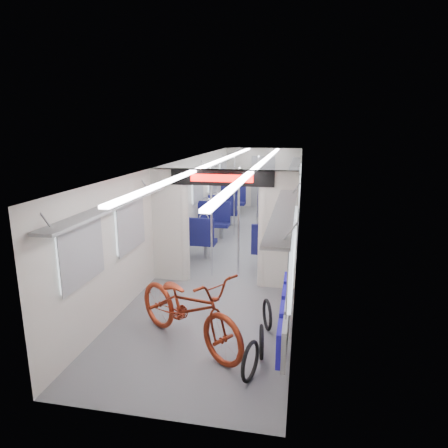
% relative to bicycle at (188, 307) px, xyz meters
% --- Properties ---
extents(carriage, '(12.00, 12.02, 2.31)m').
position_rel_bicycle_xyz_m(carriage, '(0.02, 4.18, 0.92)').
color(carriage, '#515456').
rests_on(carriage, ground).
extents(bicycle, '(2.25, 1.88, 1.16)m').
position_rel_bicycle_xyz_m(bicycle, '(0.00, 0.00, 0.00)').
color(bicycle, maroon).
rests_on(bicycle, ground).
extents(flip_bench, '(0.12, 2.12, 0.53)m').
position_rel_bicycle_xyz_m(flip_bench, '(1.37, 0.09, 0.00)').
color(flip_bench, gray).
rests_on(flip_bench, carriage).
extents(bike_hoop_a, '(0.19, 0.52, 0.53)m').
position_rel_bicycle_xyz_m(bike_hoop_a, '(0.99, -0.68, -0.34)').
color(bike_hoop_a, black).
rests_on(bike_hoop_a, ground).
extents(bike_hoop_b, '(0.11, 0.48, 0.48)m').
position_rel_bicycle_xyz_m(bike_hoop_b, '(1.07, -0.16, -0.36)').
color(bike_hoop_b, black).
rests_on(bike_hoop_b, ground).
extents(bike_hoop_c, '(0.20, 0.49, 0.50)m').
position_rel_bicycle_xyz_m(bike_hoop_c, '(1.08, 0.66, -0.36)').
color(bike_hoop_c, black).
rests_on(bike_hoop_c, ground).
extents(seat_bay_near_left, '(0.94, 2.22, 1.14)m').
position_rel_bicycle_xyz_m(seat_bay_near_left, '(-0.92, 4.76, -0.02)').
color(seat_bay_near_left, '#0D0E3C').
rests_on(seat_bay_near_left, ground).
extents(seat_bay_near_right, '(0.95, 2.25, 1.15)m').
position_rel_bicycle_xyz_m(seat_bay_near_right, '(0.95, 4.40, -0.01)').
color(seat_bay_near_right, '#0D0E3C').
rests_on(seat_bay_near_right, ground).
extents(seat_bay_far_left, '(0.92, 2.10, 1.11)m').
position_rel_bicycle_xyz_m(seat_bay_far_left, '(-0.92, 8.07, -0.03)').
color(seat_bay_far_left, '#0D0E3C').
rests_on(seat_bay_far_left, ground).
extents(seat_bay_far_right, '(0.88, 1.93, 1.06)m').
position_rel_bicycle_xyz_m(seat_bay_far_right, '(0.95, 7.81, -0.06)').
color(seat_bay_far_right, '#0D0E3C').
rests_on(seat_bay_far_right, ground).
extents(stanchion_near_left, '(0.04, 0.04, 2.30)m').
position_rel_bicycle_xyz_m(stanchion_near_left, '(-0.29, 2.76, 0.57)').
color(stanchion_near_left, silver).
rests_on(stanchion_near_left, ground).
extents(stanchion_near_right, '(0.04, 0.04, 2.30)m').
position_rel_bicycle_xyz_m(stanchion_near_right, '(0.25, 2.97, 0.57)').
color(stanchion_near_right, silver).
rests_on(stanchion_near_right, ground).
extents(stanchion_far_left, '(0.05, 0.05, 2.30)m').
position_rel_bicycle_xyz_m(stanchion_far_left, '(-0.37, 6.06, 0.57)').
color(stanchion_far_left, silver).
rests_on(stanchion_far_left, ground).
extents(stanchion_far_right, '(0.04, 0.04, 2.30)m').
position_rel_bicycle_xyz_m(stanchion_far_right, '(0.29, 6.17, 0.57)').
color(stanchion_far_right, silver).
rests_on(stanchion_far_right, ground).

